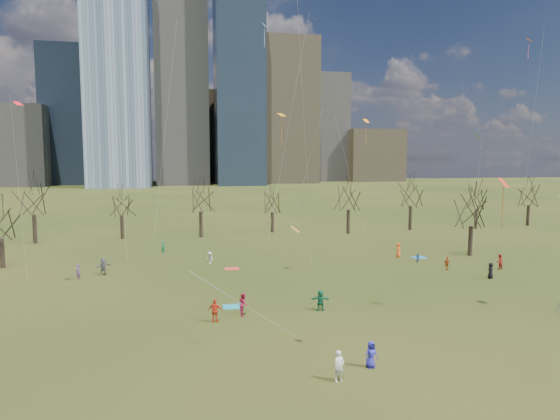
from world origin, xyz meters
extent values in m
plane|color=black|center=(0.00, 0.00, 0.00)|extent=(500.00, 500.00, 0.00)
cube|color=slate|center=(-35.00, 190.00, 59.00)|extent=(26.00, 26.00, 118.00)
cube|color=slate|center=(-8.00, 205.00, 47.50)|extent=(24.00, 24.00, 95.00)
cube|color=#384C66|center=(18.00, 195.00, 52.50)|extent=(22.00, 22.00, 105.00)
cube|color=#726347|center=(45.00, 215.00, 36.00)|extent=(28.00, 28.00, 72.00)
cube|color=#384C66|center=(-60.00, 220.00, 32.50)|extent=(25.00, 25.00, 65.00)
cube|color=slate|center=(70.00, 230.00, 29.00)|extent=(22.00, 22.00, 58.00)
cube|color=#726347|center=(5.00, 240.00, 24.00)|extent=(30.00, 30.00, 48.00)
cube|color=slate|center=(-85.00, 210.00, 18.00)|extent=(35.00, 30.00, 36.00)
cube|color=#726347|center=(95.00, 225.00, 14.00)|extent=(30.00, 28.00, 28.00)
cylinder|color=black|center=(-31.00, 39.00, 2.14)|extent=(0.55, 0.55, 4.28)
cylinder|color=black|center=(-19.00, 41.00, 1.80)|extent=(0.52, 0.52, 3.60)
cylinder|color=black|center=(-7.00, 40.00, 2.02)|extent=(0.54, 0.54, 4.05)
cylinder|color=black|center=(5.00, 43.00, 1.69)|extent=(0.51, 0.51, 3.38)
cylinder|color=black|center=(17.00, 39.00, 1.98)|extent=(0.54, 0.54, 3.96)
cylinder|color=black|center=(29.00, 41.00, 2.07)|extent=(0.54, 0.54, 4.14)
cylinder|color=black|center=(41.00, 40.00, 1.75)|extent=(0.52, 0.52, 3.51)
cylinder|color=black|center=(53.00, 42.00, 1.87)|extent=(0.53, 0.53, 3.74)
cylinder|color=black|center=(-30.00, 22.00, 1.69)|extent=(0.51, 0.51, 3.38)
cylinder|color=black|center=(26.00, 18.00, 1.91)|extent=(0.53, 0.53, 3.83)
cube|color=teal|center=(-6.09, 1.96, 0.01)|extent=(1.60, 1.50, 0.03)
cube|color=#2765B7|center=(18.97, 18.06, 0.01)|extent=(1.60, 1.50, 0.03)
cube|color=red|center=(-4.63, 16.34, 0.01)|extent=(1.60, 1.50, 0.03)
imported|color=#2827A9|center=(0.64, -11.84, 0.80)|extent=(0.85, 0.63, 1.61)
imported|color=white|center=(-1.79, -13.22, 0.88)|extent=(0.73, 0.58, 1.76)
imported|color=#B31940|center=(-5.48, -0.47, 0.90)|extent=(0.78, 0.95, 1.79)
imported|color=red|center=(-7.81, -1.76, 0.90)|extent=(1.14, 0.71, 1.81)
imported|color=#197048|center=(0.82, -0.49, 0.87)|extent=(1.69, 0.85, 1.74)
imported|color=black|center=(21.06, 6.48, 0.83)|extent=(0.89, 0.97, 1.66)
imported|color=#6C4488|center=(-20.62, 14.76, 0.76)|extent=(0.55, 0.65, 1.52)
imported|color=#2861AF|center=(17.33, 15.18, 0.56)|extent=(0.64, 0.68, 1.12)
imported|color=silver|center=(-6.90, 19.50, 0.73)|extent=(1.05, 1.03, 1.45)
imported|color=#AF4B19|center=(18.76, 11.04, 0.75)|extent=(0.94, 0.53, 1.51)
imported|color=#5E5F63|center=(-18.33, 16.04, 0.96)|extent=(1.82, 1.42, 1.93)
imported|color=#F8581B|center=(16.62, 18.94, 0.89)|extent=(0.93, 1.04, 1.79)
imported|color=#1C7F4E|center=(-12.45, 27.26, 0.81)|extent=(0.68, 0.70, 1.62)
imported|color=#B21E19|center=(24.68, 10.18, 0.86)|extent=(0.96, 0.83, 1.72)
plane|color=orange|center=(-0.33, 9.59, 16.58)|extent=(1.20, 1.16, 0.36)
cylinder|color=silver|center=(0.71, 6.07, 8.99)|extent=(2.10, 7.06, 15.19)
cylinder|color=orange|center=(-0.33, 9.59, 14.95)|extent=(0.04, 0.04, 2.70)
plane|color=yellow|center=(2.67, 8.99, 25.72)|extent=(0.98, 1.01, 0.44)
cylinder|color=silver|center=(0.76, 4.50, 13.56)|extent=(3.86, 9.00, 24.33)
plane|color=red|center=(13.96, -4.85, 10.51)|extent=(1.24, 1.15, 0.74)
cylinder|color=silver|center=(14.72, -7.09, 5.96)|extent=(1.54, 4.50, 9.12)
cylinder|color=red|center=(13.96, -4.85, 8.63)|extent=(0.04, 0.04, 3.15)
plane|color=#E65497|center=(-15.96, 16.78, 26.09)|extent=(0.89, 1.00, 0.49)
cylinder|color=silver|center=(-16.00, 14.14, 13.75)|extent=(0.08, 5.28, 24.70)
plane|color=silver|center=(-0.78, 16.63, 26.81)|extent=(0.92, 0.98, 0.52)
cylinder|color=silver|center=(0.97, 13.66, 14.11)|extent=(3.52, 5.95, 25.42)
cylinder|color=silver|center=(-0.78, 16.63, 25.53)|extent=(0.04, 0.04, 2.10)
plane|color=green|center=(24.27, 14.71, 14.95)|extent=(1.02, 1.17, 0.73)
cylinder|color=silver|center=(22.80, 12.03, 8.18)|extent=(2.96, 5.38, 13.56)
plane|color=blue|center=(-13.76, 29.92, 28.98)|extent=(1.21, 1.23, 0.31)
cylinder|color=silver|center=(-11.91, 26.83, 15.19)|extent=(3.71, 6.20, 27.59)
plane|color=orange|center=(16.29, 29.95, 17.75)|extent=(1.28, 1.15, 0.61)
cylinder|color=silver|center=(13.29, 27.84, 9.57)|extent=(6.02, 4.24, 16.35)
cylinder|color=orange|center=(16.29, 29.95, 15.93)|extent=(0.04, 0.04, 3.00)
plane|color=#FFA628|center=(-3.47, -9.67, 8.09)|extent=(0.68, 0.74, 0.34)
cylinder|color=silver|center=(-6.75, -14.65, 4.75)|extent=(6.57, 9.97, 6.71)
plane|color=red|center=(-23.76, 8.69, 17.08)|extent=(1.15, 1.15, 0.39)
cylinder|color=silver|center=(-23.06, 5.30, 9.24)|extent=(1.42, 6.80, 15.68)
plane|color=#E95696|center=(36.28, 22.30, 28.28)|extent=(1.02, 1.09, 0.48)
cylinder|color=silver|center=(35.25, 19.61, 14.84)|extent=(2.08, 5.40, 26.88)
cylinder|color=#E95696|center=(36.28, 22.30, 26.82)|extent=(0.04, 0.04, 2.40)
camera|label=1|loc=(-10.32, -38.62, 12.34)|focal=32.00mm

